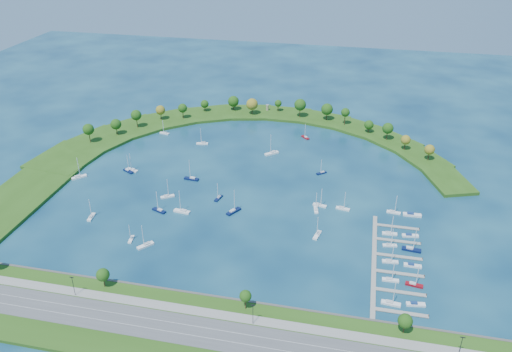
% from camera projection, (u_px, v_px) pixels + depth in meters
% --- Properties ---
extents(ground, '(700.00, 700.00, 0.00)m').
position_uv_depth(ground, '(246.00, 185.00, 314.83)').
color(ground, '#082545').
rests_on(ground, ground).
extents(south_shoreline, '(420.00, 43.10, 11.60)m').
position_uv_depth(south_shoreline, '(177.00, 327.00, 208.87)').
color(south_shoreline, '#284D14').
rests_on(south_shoreline, ground).
extents(breakwater, '(286.74, 247.64, 2.00)m').
position_uv_depth(breakwater, '(199.00, 144.00, 364.89)').
color(breakwater, '#284D14').
rests_on(breakwater, ground).
extents(breakwater_trees, '(240.22, 95.37, 15.06)m').
position_uv_depth(breakwater_trees, '(256.00, 114.00, 389.27)').
color(breakwater_trees, '#382314').
rests_on(breakwater_trees, breakwater).
extents(harbor_tower, '(2.60, 2.60, 4.71)m').
position_uv_depth(harbor_tower, '(267.00, 107.00, 418.81)').
color(harbor_tower, gray).
rests_on(harbor_tower, breakwater).
extents(dock_system, '(24.28, 82.00, 1.60)m').
position_uv_depth(dock_system, '(389.00, 264.00, 246.26)').
color(dock_system, gray).
rests_on(dock_system, ground).
extents(moored_boat_0, '(8.62, 3.83, 12.26)m').
position_uv_depth(moored_boat_0, '(202.00, 143.00, 366.20)').
color(moored_boat_0, white).
rests_on(moored_boat_0, ground).
extents(moored_boat_1, '(8.46, 6.03, 12.27)m').
position_uv_depth(moored_boat_1, '(128.00, 171.00, 329.25)').
color(moored_boat_1, '#0A153F').
rests_on(moored_boat_1, ground).
extents(moored_boat_2, '(2.83, 6.75, 9.62)m').
position_uv_depth(moored_boat_2, '(131.00, 239.00, 263.44)').
color(moored_boat_2, white).
rests_on(moored_boat_2, ground).
extents(moored_boat_3, '(9.49, 3.39, 13.67)m').
position_uv_depth(moored_boat_3, '(192.00, 178.00, 319.95)').
color(moored_boat_3, '#0A153F').
rests_on(moored_boat_3, ground).
extents(moored_boat_4, '(6.79, 6.81, 11.05)m').
position_uv_depth(moored_boat_4, '(305.00, 137.00, 375.60)').
color(moored_boat_4, maroon).
rests_on(moored_boat_4, ground).
extents(moored_boat_5, '(7.76, 3.42, 11.03)m').
position_uv_depth(moored_boat_5, '(165.00, 133.00, 382.34)').
color(moored_boat_5, white).
rests_on(moored_boat_5, ground).
extents(moored_boat_6, '(7.11, 9.58, 14.02)m').
position_uv_depth(moored_boat_6, '(234.00, 211.00, 286.62)').
color(moored_boat_6, '#0A153F').
rests_on(moored_boat_6, ground).
extents(moored_boat_7, '(3.57, 7.85, 11.15)m').
position_uv_depth(moored_boat_7, '(316.00, 209.00, 288.37)').
color(moored_boat_7, white).
rests_on(moored_boat_7, ground).
extents(moored_boat_8, '(8.15, 3.78, 11.56)m').
position_uv_depth(moored_boat_8, '(320.00, 205.00, 292.52)').
color(moored_boat_8, white).
rests_on(moored_boat_8, ground).
extents(moored_boat_9, '(9.41, 8.75, 14.78)m').
position_uv_depth(moored_boat_9, '(272.00, 153.00, 352.00)').
color(moored_boat_9, white).
rests_on(moored_boat_9, ground).
extents(moored_boat_10, '(7.46, 8.40, 12.95)m').
position_uv_depth(moored_boat_10, '(146.00, 245.00, 258.53)').
color(moored_boat_10, white).
rests_on(moored_boat_10, ground).
extents(moored_boat_11, '(4.03, 8.57, 12.16)m').
position_uv_depth(moored_boat_11, '(317.00, 234.00, 266.59)').
color(moored_boat_11, white).
rests_on(moored_boat_11, ground).
extents(moored_boat_12, '(7.97, 6.37, 11.87)m').
position_uv_depth(moored_boat_12, '(167.00, 196.00, 301.09)').
color(moored_boat_12, white).
rests_on(moored_boat_12, ground).
extents(moored_boat_13, '(3.64, 7.66, 10.86)m').
position_uv_depth(moored_boat_13, '(219.00, 198.00, 299.46)').
color(moored_boat_13, '#0A153F').
rests_on(moored_boat_13, ground).
extents(moored_boat_14, '(8.94, 5.39, 12.72)m').
position_uv_depth(moored_boat_14, '(159.00, 210.00, 287.44)').
color(moored_boat_14, '#0A153F').
rests_on(moored_boat_14, ground).
extents(moored_boat_15, '(6.56, 5.86, 10.14)m').
position_uv_depth(moored_boat_15, '(322.00, 172.00, 327.09)').
color(moored_boat_15, '#0A153F').
rests_on(moored_boat_15, ground).
extents(moored_boat_16, '(8.53, 8.76, 14.04)m').
position_uv_depth(moored_boat_16, '(79.00, 177.00, 321.89)').
color(moored_boat_16, white).
rests_on(moored_boat_16, ground).
extents(moored_boat_17, '(9.69, 3.81, 13.87)m').
position_uv_depth(moored_boat_17, '(182.00, 211.00, 286.60)').
color(moored_boat_17, white).
rests_on(moored_boat_17, ground).
extents(moored_boat_18, '(3.06, 8.00, 11.47)m').
position_uv_depth(moored_boat_18, '(91.00, 217.00, 281.66)').
color(moored_boat_18, white).
rests_on(moored_boat_18, ground).
extents(moored_boat_19, '(8.10, 3.52, 11.52)m').
position_uv_depth(moored_boat_19, '(343.00, 208.00, 289.39)').
color(moored_boat_19, white).
rests_on(moored_boat_19, ground).
extents(moored_boat_20, '(8.65, 4.86, 12.26)m').
position_uv_depth(moored_boat_20, '(132.00, 170.00, 330.41)').
color(moored_boat_20, white).
rests_on(moored_boat_20, ground).
extents(docked_boat_0, '(8.52, 3.11, 12.26)m').
position_uv_depth(docked_boat_0, '(391.00, 303.00, 221.57)').
color(docked_boat_0, white).
rests_on(docked_boat_0, ground).
extents(docked_boat_1, '(8.41, 3.41, 1.67)m').
position_uv_depth(docked_boat_1, '(415.00, 304.00, 221.21)').
color(docked_boat_1, white).
rests_on(docked_boat_1, ground).
extents(docked_boat_2, '(7.67, 2.29, 11.21)m').
position_uv_depth(docked_boat_2, '(390.00, 279.00, 235.19)').
color(docked_boat_2, white).
rests_on(docked_boat_2, ground).
extents(docked_boat_3, '(8.16, 3.35, 11.64)m').
position_uv_depth(docked_boat_3, '(414.00, 284.00, 232.27)').
color(docked_boat_3, maroon).
rests_on(docked_boat_3, ground).
extents(docked_boat_4, '(7.85, 2.80, 11.31)m').
position_uv_depth(docked_boat_4, '(390.00, 261.00, 247.15)').
color(docked_boat_4, white).
rests_on(docked_boat_4, ground).
extents(docked_boat_5, '(8.36, 2.56, 1.69)m').
position_uv_depth(docked_boat_5, '(412.00, 265.00, 244.58)').
color(docked_boat_5, white).
rests_on(docked_boat_5, ground).
extents(docked_boat_6, '(7.37, 3.14, 10.49)m').
position_uv_depth(docked_boat_6, '(390.00, 245.00, 258.74)').
color(docked_boat_6, white).
rests_on(docked_boat_6, ground).
extents(docked_boat_7, '(9.63, 3.59, 13.83)m').
position_uv_depth(docked_boat_7, '(411.00, 249.00, 255.47)').
color(docked_boat_7, '#0A153F').
rests_on(docked_boat_7, ground).
extents(docked_boat_8, '(7.88, 2.75, 11.37)m').
position_uv_depth(docked_boat_8, '(390.00, 233.00, 267.79)').
color(docked_boat_8, white).
rests_on(docked_boat_8, ground).
extents(docked_boat_9, '(8.71, 3.59, 1.72)m').
position_uv_depth(docked_boat_9, '(410.00, 235.00, 266.26)').
color(docked_boat_9, white).
rests_on(docked_boat_9, ground).
extents(docked_boat_10, '(7.87, 3.03, 11.27)m').
position_uv_depth(docked_boat_10, '(394.00, 212.00, 285.95)').
color(docked_boat_10, white).
rests_on(docked_boat_10, ground).
extents(docked_boat_11, '(10.03, 3.08, 2.03)m').
position_uv_depth(docked_boat_11, '(412.00, 215.00, 283.59)').
color(docked_boat_11, white).
rests_on(docked_boat_11, ground).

